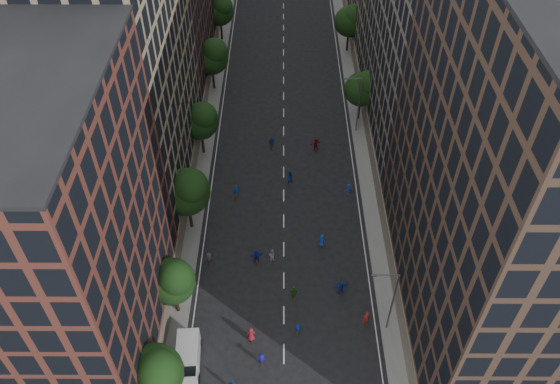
{
  "coord_description": "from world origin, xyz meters",
  "views": [
    {
      "loc": [
        -0.28,
        -18.6,
        49.51
      ],
      "look_at": [
        -0.47,
        30.08,
        2.0
      ],
      "focal_mm": 35.0,
      "sensor_mm": 36.0,
      "label": 1
    }
  ],
  "objects_px": {
    "cargo_van": "(188,356)",
    "streetlamp_far": "(358,102)",
    "skater_1": "(298,329)",
    "streetlamp_near": "(391,299)"
  },
  "relations": [
    {
      "from": "cargo_van",
      "to": "skater_1",
      "type": "distance_m",
      "value": 11.25
    },
    {
      "from": "skater_1",
      "to": "streetlamp_far",
      "type": "bearing_deg",
      "value": -94.67
    },
    {
      "from": "streetlamp_near",
      "to": "streetlamp_far",
      "type": "relative_size",
      "value": 1.0
    },
    {
      "from": "cargo_van",
      "to": "skater_1",
      "type": "bearing_deg",
      "value": 13.98
    },
    {
      "from": "streetlamp_near",
      "to": "skater_1",
      "type": "height_order",
      "value": "streetlamp_near"
    },
    {
      "from": "streetlamp_far",
      "to": "cargo_van",
      "type": "xyz_separation_m",
      "value": [
        -19.65,
        -36.99,
        -3.82
      ]
    },
    {
      "from": "streetlamp_far",
      "to": "skater_1",
      "type": "height_order",
      "value": "streetlamp_far"
    },
    {
      "from": "streetlamp_far",
      "to": "cargo_van",
      "type": "relative_size",
      "value": 1.83
    },
    {
      "from": "streetlamp_far",
      "to": "cargo_van",
      "type": "distance_m",
      "value": 42.06
    },
    {
      "from": "cargo_van",
      "to": "streetlamp_far",
      "type": "bearing_deg",
      "value": 58.55
    }
  ]
}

